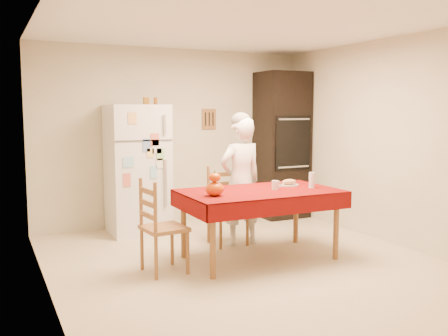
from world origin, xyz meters
TOP-DOWN VIEW (x-y plane):
  - floor at (0.00, 0.00)m, footprint 4.50×4.50m
  - room_shell at (0.00, 0.00)m, footprint 4.02×4.52m
  - refrigerator at (-0.65, 1.88)m, footprint 0.75×0.74m
  - oven_cabinet at (1.63, 1.93)m, footprint 0.70×0.62m
  - dining_table at (0.22, 0.13)m, footprint 1.70×1.00m
  - chair_far at (0.16, 0.88)m, footprint 0.43×0.41m
  - chair_left at (-0.94, 0.14)m, footprint 0.44×0.46m
  - seated_woman at (0.31, 0.75)m, footprint 0.59×0.41m
  - coffee_mug at (0.39, 0.09)m, footprint 0.08×0.08m
  - pumpkin_lower at (-0.37, 0.02)m, footprint 0.19×0.19m
  - pumpkin_upper at (-0.37, 0.02)m, footprint 0.12×0.12m
  - wine_glass at (0.83, 0.03)m, footprint 0.07×0.07m
  - bread_plate at (0.67, 0.25)m, footprint 0.24×0.24m
  - bread_loaf at (0.67, 0.25)m, footprint 0.18×0.10m
  - spice_jar_left at (-0.51, 1.93)m, footprint 0.05×0.05m
  - spice_jar_mid at (-0.48, 1.93)m, footprint 0.05×0.05m
  - spice_jar_right at (-0.37, 1.93)m, footprint 0.05×0.05m

SIDE VIEW (x-z plane):
  - floor at x=0.00m, z-range 0.00..0.00m
  - chair_far at x=0.16m, z-range 0.03..0.98m
  - chair_left at x=-0.94m, z-range 0.03..0.98m
  - dining_table at x=0.22m, z-range 0.31..1.07m
  - bread_plate at x=0.67m, z-range 0.76..0.78m
  - seated_woman at x=0.31m, z-range 0.00..1.55m
  - bread_loaf at x=0.67m, z-range 0.78..0.84m
  - coffee_mug at x=0.39m, z-range 0.76..0.86m
  - pumpkin_lower at x=-0.37m, z-range 0.76..0.91m
  - wine_glass at x=0.83m, z-range 0.76..0.94m
  - refrigerator at x=-0.65m, z-range 0.00..1.70m
  - pumpkin_upper at x=-0.37m, z-range 0.91..1.00m
  - oven_cabinet at x=1.63m, z-range 0.00..2.20m
  - room_shell at x=0.00m, z-range 0.37..2.88m
  - spice_jar_left at x=-0.51m, z-range 1.70..1.80m
  - spice_jar_mid at x=-0.48m, z-range 1.70..1.80m
  - spice_jar_right at x=-0.37m, z-range 1.70..1.80m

